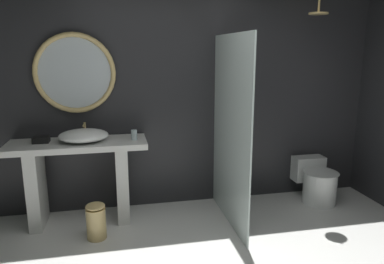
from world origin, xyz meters
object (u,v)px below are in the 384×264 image
toilet (316,182)px  vessel_sink (84,136)px  round_wall_mirror (75,73)px  waste_bin (96,221)px  tumbler_cup (134,135)px  tissue_box (41,140)px  rain_shower_head (319,11)px

toilet → vessel_sink: bearing=179.5°
vessel_sink → round_wall_mirror: bearing=105.5°
vessel_sink → waste_bin: size_ratio=1.39×
tumbler_cup → vessel_sink: bearing=176.9°
vessel_sink → round_wall_mirror: 0.68m
tissue_box → round_wall_mirror: size_ratio=0.19×
tissue_box → waste_bin: bearing=-41.5°
tissue_box → toilet: tissue_box is taller
round_wall_mirror → toilet: round_wall_mirror is taller
tissue_box → tumbler_cup: bearing=-4.8°
tumbler_cup → rain_shower_head: rain_shower_head is taller
round_wall_mirror → waste_bin: size_ratio=2.33×
rain_shower_head → round_wall_mirror: bearing=173.3°
toilet → waste_bin: 2.62m
vessel_sink → waste_bin: vessel_sink is taller
tissue_box → round_wall_mirror: bearing=28.9°
tumbler_cup → toilet: size_ratio=0.17×
rain_shower_head → waste_bin: size_ratio=0.86×
tissue_box → rain_shower_head: 3.23m
tissue_box → round_wall_mirror: 0.77m
tumbler_cup → rain_shower_head: (2.02, -0.03, 1.29)m
round_wall_mirror → rain_shower_head: bearing=-6.7°
tumbler_cup → rain_shower_head: size_ratio=0.34×
round_wall_mirror → rain_shower_head: 2.70m
tumbler_cup → round_wall_mirror: (-0.58, 0.28, 0.64)m
tumbler_cup → waste_bin: bearing=-136.9°
tissue_box → toilet: size_ratio=0.26×
tumbler_cup → rain_shower_head: bearing=-0.8°
tumbler_cup → toilet: 2.28m
vessel_sink → rain_shower_head: rain_shower_head is taller
vessel_sink → round_wall_mirror: (-0.07, 0.25, 0.62)m
tissue_box → toilet: (3.12, -0.08, -0.67)m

